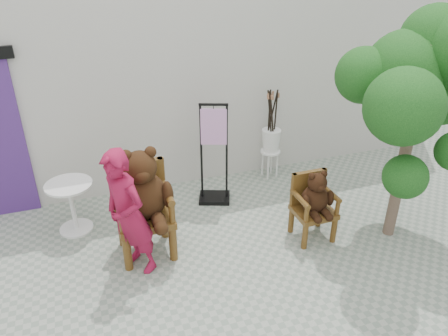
% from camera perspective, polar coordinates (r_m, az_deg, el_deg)
% --- Properties ---
extents(ground_plane, '(60.00, 60.00, 0.00)m').
position_cam_1_polar(ground_plane, '(5.12, 5.08, -15.20)').
color(ground_plane, gray).
rests_on(ground_plane, ground).
extents(back_wall, '(9.00, 1.00, 3.00)m').
position_cam_1_polar(back_wall, '(6.96, -4.86, 11.27)').
color(back_wall, beige).
rests_on(back_wall, ground).
extents(chair_big, '(0.69, 0.75, 1.43)m').
position_cam_1_polar(chair_big, '(5.20, -10.58, -3.65)').
color(chair_big, '#4C3010').
rests_on(chair_big, ground).
extents(chair_small, '(0.50, 0.52, 0.96)m').
position_cam_1_polar(chair_small, '(5.63, 11.72, -4.03)').
color(chair_small, '#4C3010').
rests_on(chair_small, ground).
extents(person, '(0.64, 0.70, 1.60)m').
position_cam_1_polar(person, '(4.92, -12.37, -5.92)').
color(person, maroon).
rests_on(person, ground).
extents(cafe_table, '(0.60, 0.60, 0.70)m').
position_cam_1_polar(cafe_table, '(6.03, -19.29, -4.15)').
color(cafe_table, white).
rests_on(cafe_table, ground).
extents(display_stand, '(0.54, 0.48, 1.51)m').
position_cam_1_polar(display_stand, '(6.27, -1.29, 0.38)').
color(display_stand, black).
rests_on(display_stand, ground).
extents(stool_bucket, '(0.32, 0.32, 1.45)m').
position_cam_1_polar(stool_bucket, '(6.96, 6.15, 3.66)').
color(stool_bucket, white).
rests_on(stool_bucket, ground).
extents(tree, '(1.84, 1.69, 2.88)m').
position_cam_1_polar(tree, '(5.56, 24.51, 10.71)').
color(tree, '#4F3C2F').
rests_on(tree, ground).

